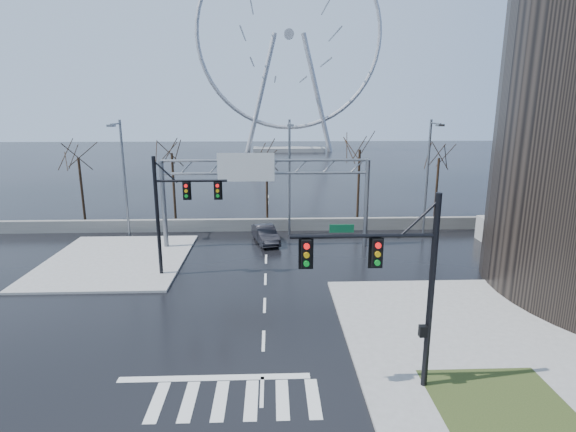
{
  "coord_description": "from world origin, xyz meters",
  "views": [
    {
      "loc": [
        0.45,
        -19.71,
        11.01
      ],
      "look_at": [
        1.53,
        9.08,
        4.0
      ],
      "focal_mm": 28.0,
      "sensor_mm": 36.0,
      "label": 1
    }
  ],
  "objects_px": {
    "car": "(266,234)",
    "signal_mast_far": "(174,205)",
    "sign_gantry": "(261,184)",
    "signal_mast_near": "(397,275)",
    "ferris_wheel": "(289,42)"
  },
  "relations": [
    {
      "from": "signal_mast_far",
      "to": "ferris_wheel",
      "type": "relative_size",
      "value": 0.16
    },
    {
      "from": "sign_gantry",
      "to": "signal_mast_near",
      "type": "bearing_deg",
      "value": -73.81
    },
    {
      "from": "ferris_wheel",
      "to": "car",
      "type": "xyz_separation_m",
      "value": [
        -5.07,
        -78.81,
        -25.41
      ]
    },
    {
      "from": "sign_gantry",
      "to": "car",
      "type": "distance_m",
      "value": 4.64
    },
    {
      "from": "signal_mast_far",
      "to": "ferris_wheel",
      "type": "bearing_deg",
      "value": 82.8
    },
    {
      "from": "sign_gantry",
      "to": "ferris_wheel",
      "type": "distance_m",
      "value": 82.91
    },
    {
      "from": "car",
      "to": "signal_mast_far",
      "type": "bearing_deg",
      "value": -143.16
    },
    {
      "from": "signal_mast_near",
      "to": "signal_mast_far",
      "type": "xyz_separation_m",
      "value": [
        -11.01,
        13.0,
        -0.04
      ]
    },
    {
      "from": "signal_mast_near",
      "to": "sign_gantry",
      "type": "xyz_separation_m",
      "value": [
        -5.52,
        19.0,
        0.31
      ]
    },
    {
      "from": "signal_mast_far",
      "to": "sign_gantry",
      "type": "bearing_deg",
      "value": 47.53
    },
    {
      "from": "signal_mast_near",
      "to": "car",
      "type": "bearing_deg",
      "value": 104.45
    },
    {
      "from": "signal_mast_near",
      "to": "car",
      "type": "xyz_separation_m",
      "value": [
        -5.21,
        20.23,
        -4.15
      ]
    },
    {
      "from": "signal_mast_far",
      "to": "car",
      "type": "bearing_deg",
      "value": 51.28
    },
    {
      "from": "ferris_wheel",
      "to": "signal_mast_near",
      "type": "bearing_deg",
      "value": -89.92
    },
    {
      "from": "signal_mast_far",
      "to": "car",
      "type": "xyz_separation_m",
      "value": [
        5.8,
        7.23,
        -4.11
      ]
    }
  ]
}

